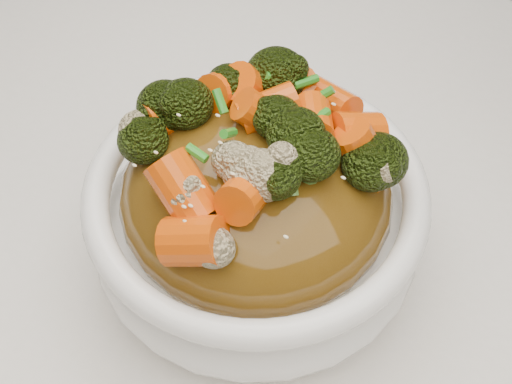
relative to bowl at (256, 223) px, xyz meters
The scene contains 8 objects.
tablecloth 0.06m from the bowl, 53.74° to the left, with size 1.20×0.80×0.04m, color white.
bowl is the anchor object (origin of this frame).
sauce_base 0.03m from the bowl, ahead, with size 0.18×0.18×0.10m, color #57390F.
carrots 0.09m from the bowl, ahead, with size 0.18×0.18×0.05m, color #DB4E07, non-canonical shape.
broccoli 0.09m from the bowl, ahead, with size 0.18×0.18×0.04m, color black, non-canonical shape.
cauliflower 0.09m from the bowl, ahead, with size 0.18×0.18×0.04m, color tan, non-canonical shape.
scallions 0.09m from the bowl, ahead, with size 0.13×0.13×0.02m, color #267E1D, non-canonical shape.
sesame_seeds 0.09m from the bowl, ahead, with size 0.16×0.16×0.01m, color beige, non-canonical shape.
Camera 1 is at (0.16, -0.24, 1.18)m, focal length 50.00 mm.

